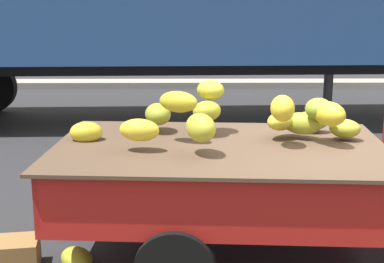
# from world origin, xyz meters

# --- Properties ---
(ground) EXTENTS (220.00, 220.00, 0.00)m
(ground) POSITION_xyz_m (0.00, 0.00, 0.00)
(ground) COLOR #28282B
(curb_strip) EXTENTS (80.00, 0.80, 0.16)m
(curb_strip) POSITION_xyz_m (0.00, 10.45, 0.08)
(curb_strip) COLOR gray
(curb_strip) RESTS_ON ground
(fallen_banana_bunch_near_tailgate) EXTENTS (0.42, 0.45, 0.19)m
(fallen_banana_bunch_near_tailgate) POSITION_xyz_m (-2.50, -0.35, 0.09)
(fallen_banana_bunch_near_tailgate) COLOR #A0A52A
(fallen_banana_bunch_near_tailgate) RESTS_ON ground
(produce_crate) EXTENTS (0.57, 0.44, 0.28)m
(produce_crate) POSITION_xyz_m (-3.09, -0.36, 0.14)
(produce_crate) COLOR olive
(produce_crate) RESTS_ON ground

